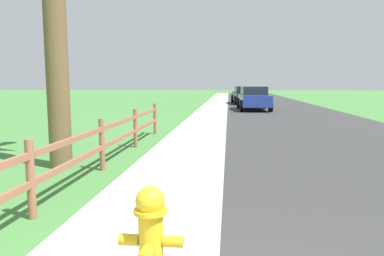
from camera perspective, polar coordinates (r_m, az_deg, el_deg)
ground_plane at (r=27.06m, az=5.63°, el=3.34°), size 120.00×120.00×0.00m
road_asphalt at (r=29.26m, az=12.53°, el=3.50°), size 7.00×66.00×0.01m
curb_concrete at (r=29.22m, az=-0.26°, el=3.66°), size 6.00×66.00×0.01m
grass_verge at (r=29.42m, az=-3.17°, el=3.68°), size 5.00×66.00×0.00m
fire_hydrant at (r=3.23m, az=-6.55°, el=-16.71°), size 0.56×0.47×0.92m
rail_fence at (r=7.54m, az=-14.03°, el=-1.92°), size 0.11×10.78×1.07m
parked_suv_blue at (r=24.10m, az=9.71°, el=4.67°), size 2.14×4.55×1.54m
parked_car_black at (r=31.15m, az=8.44°, el=5.18°), size 2.46×5.03×1.48m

